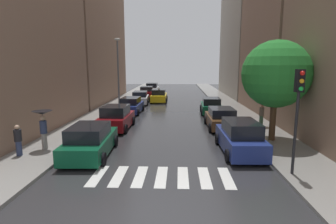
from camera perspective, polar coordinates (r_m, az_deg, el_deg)
name	(u,v)px	position (r m, az deg, el deg)	size (l,w,h in m)	color
ground_plane	(173,105)	(31.60, 1.00, 1.49)	(28.00, 72.00, 0.04)	#2C2C2F
sidewalk_left	(118,104)	(32.39, -10.58, 1.70)	(3.00, 72.00, 0.15)	gray
sidewalk_right	(228,105)	(32.11, 12.68, 1.55)	(3.00, 72.00, 0.15)	gray
crosswalk_stripes	(161,177)	(11.49, -1.41, -13.62)	(5.85, 2.20, 0.01)	silver
building_left_mid	(86,16)	(37.23, -17.00, 18.90)	(6.00, 18.20, 21.39)	#8C6B56
building_right_mid	(290,5)	(29.18, 24.49, 20.04)	(6.00, 12.41, 20.33)	#8C6B56
building_right_far	(248,41)	(42.81, 16.74, 14.27)	(6.00, 15.76, 16.34)	#9E9384
parked_car_left_nearest	(90,141)	(14.34, -16.25, -5.99)	(2.32, 4.69, 1.63)	#0C4C2D
parked_car_left_second	(116,118)	(19.86, -10.97, -1.29)	(2.21, 4.21, 1.73)	maroon
parked_car_left_third	(131,106)	(26.26, -7.87, 1.35)	(2.15, 4.36, 1.56)	navy
parked_car_left_fourth	(140,98)	(32.58, -5.93, 3.01)	(2.20, 4.42, 1.53)	silver
parked_car_left_fifth	(147,92)	(39.22, -4.55, 4.23)	(2.30, 4.17, 1.60)	maroon
parked_car_left_sixth	(152,89)	(44.72, -3.40, 5.02)	(2.18, 4.80, 1.75)	silver
parked_car_right_nearest	(240,138)	(14.69, 15.11, -5.34)	(2.13, 4.61, 1.76)	navy
parked_car_right_second	(221,119)	(20.15, 11.26, -1.38)	(2.20, 4.22, 1.53)	brown
parked_car_right_third	(211,106)	(26.14, 9.18, 1.25)	(2.15, 4.15, 1.54)	#0C4C2D
taxi_midroad	(159,96)	(34.14, -1.94, 3.43)	(2.09, 4.37, 1.81)	yellow
pedestrian_foreground	(18,140)	(15.24, -29.33, -5.20)	(0.36, 0.36, 1.57)	navy
pedestrian_near_tree	(262,108)	(20.88, 19.39, 0.81)	(0.95, 0.95, 1.89)	#38513D
pedestrian_by_kerb	(43,121)	(15.64, -25.12, -1.83)	(1.02, 1.02, 2.09)	gray
street_tree_right	(276,74)	(16.87, 22.01, 7.46)	(3.92, 3.92, 5.91)	#513823
traffic_light_right_corner	(298,99)	(11.80, 26.05, 2.54)	(0.30, 0.42, 4.30)	black
lamp_post_left	(118,69)	(28.30, -10.60, 9.07)	(0.60, 0.28, 7.18)	#595B60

